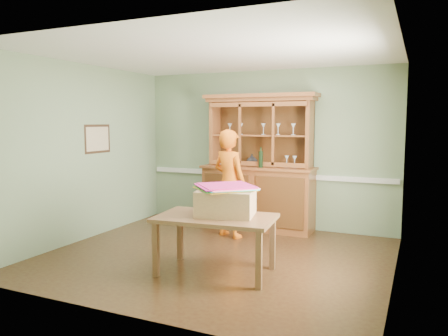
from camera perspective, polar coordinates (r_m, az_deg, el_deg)
The scene contains 14 objects.
floor at distance 6.05m, azimuth -1.04°, elevation -11.46°, with size 4.50×4.50×0.00m, color #432D15.
ceiling at distance 5.84m, azimuth -1.09°, elevation 14.72°, with size 4.50×4.50×0.00m, color white.
wall_back at distance 7.64m, azimuth 5.40°, elevation 2.49°, with size 4.50×4.50×0.00m, color gray.
wall_left at distance 7.05m, azimuth -17.82°, elevation 1.93°, with size 4.00×4.00×0.00m, color gray.
wall_right at distance 5.24m, azimuth 21.77°, elevation 0.47°, with size 4.00×4.00×0.00m, color gray.
wall_front at distance 4.08m, azimuth -13.20°, elevation -0.71°, with size 4.50×4.50×0.00m, color gray.
chair_rail at distance 7.66m, azimuth 5.30°, elevation -0.88°, with size 4.41×0.05×0.08m, color silver.
framed_map at distance 7.25m, azimuth -16.16°, elevation 3.67°, with size 0.03×0.60×0.46m.
window_panel at distance 4.93m, azimuth 21.43°, elevation 1.91°, with size 0.03×0.96×1.36m.
china_hutch at distance 7.46m, azimuth 4.56°, elevation -1.84°, with size 1.94×0.64×2.28m.
dining_table at distance 5.26m, azimuth -1.12°, elevation -7.18°, with size 1.47×0.97×0.70m.
cardboard_box at distance 5.26m, azimuth 0.25°, elevation -4.55°, with size 0.66×0.53×0.31m, color tan.
kite_stack at distance 5.25m, azimuth 0.11°, elevation -2.55°, with size 0.85×0.85×0.05m.
person at distance 6.89m, azimuth 0.74°, elevation -2.02°, with size 0.62×0.41×1.71m, color orange.
Camera 1 is at (2.48, -5.21, 1.82)m, focal length 35.00 mm.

